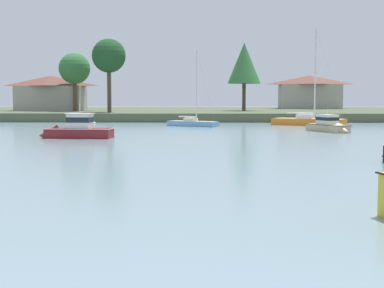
{
  "coord_description": "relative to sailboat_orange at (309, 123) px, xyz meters",
  "views": [
    {
      "loc": [
        -2.25,
        -5.29,
        3.87
      ],
      "look_at": [
        -3.05,
        29.34,
        0.95
      ],
      "focal_mm": 53.41,
      "sensor_mm": 36.0,
      "label": 1
    }
  ],
  "objects": [
    {
      "name": "mooring_buoy_white",
      "position": [
        -29.11,
        3.4,
        -0.19
      ],
      "size": [
        0.46,
        0.46,
        0.51
      ],
      "color": "white",
      "rests_on": "ground"
    },
    {
      "name": "cruiser_maroon",
      "position": [
        -25.84,
        -23.23,
        0.25
      ],
      "size": [
        7.11,
        2.8,
        4.02
      ],
      "color": "maroon",
      "rests_on": "ground"
    },
    {
      "name": "shore_tree_right_mid",
      "position": [
        -28.79,
        14.42,
        9.79
      ],
      "size": [
        5.32,
        5.32,
        11.52
      ],
      "color": "brown",
      "rests_on": "far_shore_bank"
    },
    {
      "name": "cottage_near_water",
      "position": [
        -40.62,
        23.99,
        4.18
      ],
      "size": [
        12.19,
        7.28,
        6.09
      ],
      "color": "#9E998E",
      "rests_on": "far_shore_bank"
    },
    {
      "name": "shore_tree_center_left",
      "position": [
        -6.92,
        24.08,
        9.22
      ],
      "size": [
        5.74,
        5.74,
        11.75
      ],
      "color": "brown",
      "rests_on": "far_shore_bank"
    },
    {
      "name": "sailboat_skyblue",
      "position": [
        -15.24,
        -2.81,
        -0.06
      ],
      "size": [
        6.74,
        4.95,
        10.16
      ],
      "color": "#669ECC",
      "rests_on": "ground"
    },
    {
      "name": "cruiser_sand",
      "position": [
        -0.12,
        -13.72,
        0.17
      ],
      "size": [
        4.22,
        6.7,
        3.29
      ],
      "color": "tan",
      "rests_on": "ground"
    },
    {
      "name": "sailboat_orange",
      "position": [
        0.0,
        0.0,
        0.0
      ],
      "size": [
        9.65,
        6.83,
        13.3
      ],
      "color": "orange",
      "rests_on": "ground"
    },
    {
      "name": "cottage_behind_trees",
      "position": [
        7.47,
        40.88,
        4.5
      ],
      "size": [
        12.72,
        8.06,
        6.71
      ],
      "color": "#9E998E",
      "rests_on": "far_shore_bank"
    },
    {
      "name": "far_shore_bank",
      "position": [
        -11.4,
        32.48,
        0.38
      ],
      "size": [
        186.5,
        49.48,
        1.3
      ],
      "primitive_type": "cube",
      "color": "#4C563D",
      "rests_on": "ground"
    },
    {
      "name": "shore_tree_inland_a",
      "position": [
        -35.57,
        20.24,
        8.13
      ],
      "size": [
        5.23,
        5.23,
        9.78
      ],
      "color": "brown",
      "rests_on": "far_shore_bank"
    }
  ]
}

